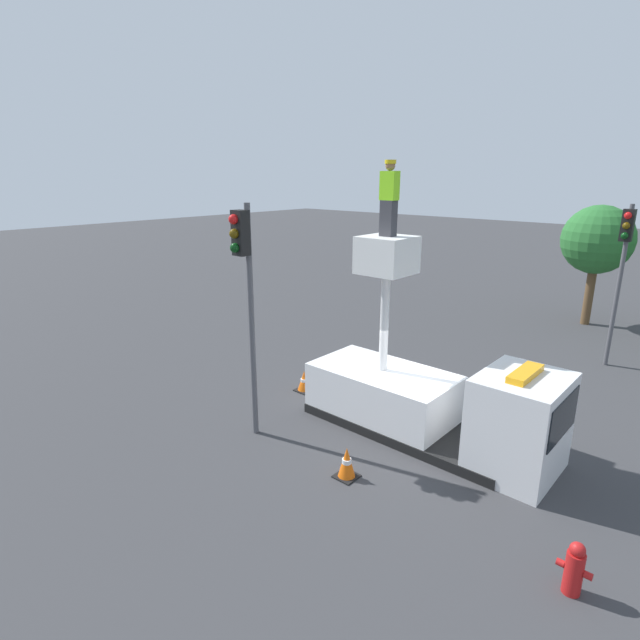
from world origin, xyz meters
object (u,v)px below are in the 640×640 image
object	(u,v)px
traffic_light_pole	(245,278)
tree_right_bg	(597,240)
bucket_truck	(428,399)
traffic_cone_curbside	(347,463)
fire_hydrant	(574,569)
traffic_light_across	(623,255)
traffic_cone_rear	(304,381)
worker	(389,199)

from	to	relation	value
traffic_light_pole	tree_right_bg	bearing A→B (deg)	77.65
bucket_truck	traffic_cone_curbside	distance (m)	2.78
bucket_truck	fire_hydrant	bearing A→B (deg)	-33.31
traffic_light_across	traffic_cone_curbside	world-z (taller)	traffic_light_across
bucket_truck	fire_hydrant	xyz separation A→B (m)	(4.18, -2.75, -0.56)
bucket_truck	traffic_light_across	bearing A→B (deg)	75.59
bucket_truck	tree_right_bg	size ratio (longest dim) A/B	1.23
traffic_light_across	traffic_cone_rear	size ratio (longest dim) A/B	8.67
worker	fire_hydrant	world-z (taller)	worker
traffic_light_across	traffic_cone_curbside	distance (m)	11.70
traffic_light_pole	fire_hydrant	bearing A→B (deg)	0.55
traffic_cone_rear	traffic_light_pole	bearing A→B (deg)	-73.49
bucket_truck	traffic_light_across	distance (m)	8.95
fire_hydrant	traffic_cone_curbside	bearing A→B (deg)	179.03
fire_hydrant	tree_right_bg	distance (m)	16.72
traffic_light_pole	traffic_light_across	xyz separation A→B (m)	(5.41, 11.05, -0.20)
worker	traffic_cone_curbside	world-z (taller)	worker
fire_hydrant	traffic_cone_rear	size ratio (longest dim) A/B	1.47
worker	tree_right_bg	bearing A→B (deg)	83.29
bucket_truck	traffic_cone_rear	distance (m)	4.18
worker	tree_right_bg	world-z (taller)	worker
worker	traffic_cone_curbside	distance (m)	6.09
bucket_truck	worker	distance (m)	4.91
fire_hydrant	traffic_cone_curbside	distance (m)	4.55
traffic_light_across	traffic_cone_rear	xyz separation A→B (m)	(-6.24, -8.26, -3.51)
traffic_light_pole	traffic_cone_rear	bearing A→B (deg)	106.51
traffic_cone_curbside	worker	bearing A→B (deg)	110.06
fire_hydrant	traffic_light_across	bearing A→B (deg)	100.65
tree_right_bg	worker	bearing A→B (deg)	-96.71
traffic_light_across	traffic_cone_curbside	bearing A→B (deg)	-102.85
traffic_cone_curbside	tree_right_bg	world-z (taller)	tree_right_bg
tree_right_bg	traffic_cone_curbside	bearing A→B (deg)	-92.08
worker	bucket_truck	bearing A→B (deg)	0.00
bucket_truck	fire_hydrant	distance (m)	5.03
traffic_cone_rear	traffic_light_across	bearing A→B (deg)	52.95
traffic_light_across	worker	bearing A→B (deg)	-112.81
traffic_cone_curbside	traffic_light_across	bearing A→B (deg)	77.15
traffic_light_pole	traffic_light_across	size ratio (longest dim) A/B	1.05
traffic_light_across	tree_right_bg	xyz separation A→B (m)	(-1.91, 4.95, -0.19)
traffic_cone_rear	tree_right_bg	xyz separation A→B (m)	(4.33, 13.21, 3.33)
bucket_truck	fire_hydrant	size ratio (longest dim) A/B	6.85
traffic_light_pole	tree_right_bg	world-z (taller)	traffic_light_pole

